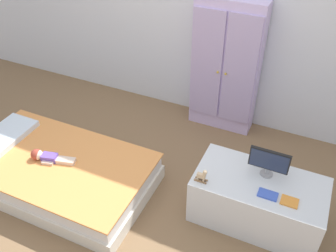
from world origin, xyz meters
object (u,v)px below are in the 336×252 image
(doll, at_px, (45,156))
(tv_stand, at_px, (257,200))
(bed, at_px, (59,172))
(rocking_horse_toy, at_px, (202,176))
(book_blue, at_px, (268,195))
(book_orange, at_px, (289,202))
(wardrobe, at_px, (226,67))
(tv_monitor, at_px, (269,161))

(doll, height_order, tv_stand, tv_stand)
(bed, xyz_separation_m, rocking_horse_toy, (1.27, 0.16, 0.34))
(doll, relative_size, book_blue, 2.72)
(bed, relative_size, book_orange, 13.19)
(wardrobe, bearing_deg, tv_monitor, -56.70)
(doll, distance_m, tv_stand, 1.81)
(wardrobe, xyz_separation_m, rocking_horse_toy, (0.25, -1.30, -0.21))
(tv_stand, distance_m, rocking_horse_toy, 0.52)
(doll, xyz_separation_m, book_orange, (2.00, 0.26, 0.11))
(book_blue, bearing_deg, bed, -172.54)
(tv_stand, bearing_deg, tv_monitor, 79.47)
(rocking_horse_toy, xyz_separation_m, book_orange, (0.64, 0.07, -0.05))
(doll, distance_m, wardrobe, 1.90)
(rocking_horse_toy, bearing_deg, tv_monitor, 32.61)
(wardrobe, distance_m, book_blue, 1.46)
(rocking_horse_toy, distance_m, book_orange, 0.65)
(bed, height_order, tv_monitor, tv_monitor)
(bed, relative_size, wardrobe, 1.18)
(wardrobe, relative_size, book_blue, 9.64)
(wardrobe, bearing_deg, doll, -126.49)
(tv_stand, bearing_deg, book_blue, -57.71)
(wardrobe, height_order, tv_stand, wardrobe)
(book_orange, bearing_deg, rocking_horse_toy, -174.15)
(book_blue, distance_m, book_orange, 0.16)
(tv_monitor, height_order, book_blue, tv_monitor)
(tv_monitor, height_order, rocking_horse_toy, tv_monitor)
(tv_monitor, relative_size, book_orange, 2.45)
(doll, relative_size, wardrobe, 0.28)
(bed, bearing_deg, tv_stand, 11.70)
(rocking_horse_toy, bearing_deg, tv_stand, 24.10)
(book_blue, bearing_deg, wardrobe, 120.69)
(tv_monitor, distance_m, book_blue, 0.25)
(wardrobe, bearing_deg, rocking_horse_toy, -79.16)
(wardrobe, relative_size, book_orange, 11.18)
(doll, relative_size, tv_stand, 0.39)
(tv_monitor, distance_m, rocking_horse_toy, 0.51)
(rocking_horse_toy, bearing_deg, book_orange, 5.85)
(bed, distance_m, wardrobe, 1.87)
(wardrobe, xyz_separation_m, book_blue, (0.73, -1.24, -0.26))
(bed, distance_m, tv_stand, 1.72)
(wardrobe, xyz_separation_m, book_orange, (0.89, -1.24, -0.26))
(book_blue, height_order, book_orange, book_blue)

